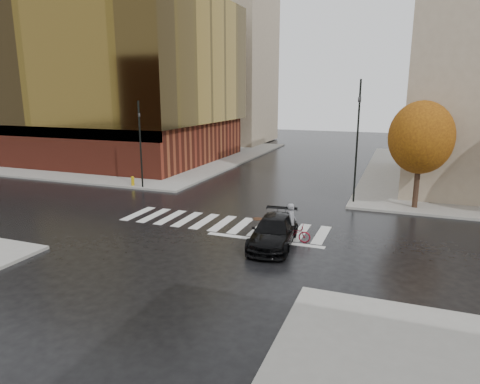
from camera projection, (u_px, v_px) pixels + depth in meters
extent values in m
plane|color=black|center=(219.00, 226.00, 23.28)|extent=(120.00, 120.00, 0.00)
cube|color=gray|center=(126.00, 154.00, 49.64)|extent=(30.00, 30.00, 0.15)
cube|color=silver|center=(223.00, 223.00, 23.73)|extent=(12.00, 3.00, 0.01)
cube|color=maroon|center=(100.00, 138.00, 46.78)|extent=(26.00, 18.00, 4.00)
cube|color=beige|center=(35.00, 131.00, 38.44)|extent=(26.00, 0.40, 1.00)
cube|color=olive|center=(95.00, 62.00, 44.95)|extent=(27.00, 19.00, 12.00)
cube|color=gray|center=(219.00, 69.00, 60.15)|extent=(14.00, 12.00, 20.00)
cylinder|color=black|center=(416.00, 185.00, 26.19)|extent=(0.32, 0.32, 2.80)
ellipsoid|color=#A15D0F|center=(421.00, 137.00, 25.52)|extent=(3.80, 3.80, 4.37)
imported|color=black|center=(274.00, 232.00, 20.23)|extent=(2.34, 4.84, 1.36)
imported|color=maroon|center=(293.00, 233.00, 20.75)|extent=(1.73, 0.74, 0.88)
imported|color=gray|center=(291.00, 222.00, 20.65)|extent=(0.49, 0.69, 1.79)
cylinder|color=black|center=(140.00, 145.00, 31.37)|extent=(0.12, 0.12, 6.35)
imported|color=black|center=(139.00, 113.00, 30.84)|extent=(0.16, 0.13, 0.79)
cylinder|color=black|center=(357.00, 142.00, 26.97)|extent=(0.12, 0.12, 7.74)
imported|color=black|center=(360.00, 97.00, 26.32)|extent=(0.22, 0.24, 0.97)
cylinder|color=#B9940A|center=(133.00, 182.00, 32.56)|extent=(0.24, 0.24, 0.59)
sphere|color=#B9940A|center=(133.00, 178.00, 32.49)|extent=(0.26, 0.26, 0.26)
cylinder|color=#4B2D1A|center=(257.00, 219.00, 24.57)|extent=(0.78, 0.78, 0.01)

